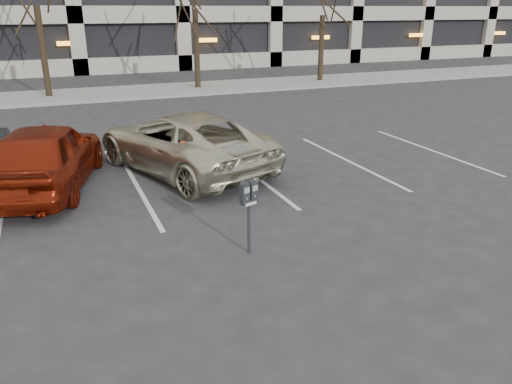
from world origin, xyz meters
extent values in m
plane|color=#28282B|center=(0.00, 0.00, 0.00)|extent=(140.00, 140.00, 0.00)
cube|color=gray|center=(0.00, 16.00, 0.06)|extent=(80.00, 4.00, 0.12)
cube|color=silver|center=(-4.20, 2.30, 0.01)|extent=(0.10, 5.20, 0.00)
cube|color=silver|center=(-1.40, 2.30, 0.01)|extent=(0.10, 5.20, 0.00)
cube|color=silver|center=(1.40, 2.30, 0.01)|extent=(0.10, 5.20, 0.00)
cube|color=silver|center=(4.20, 2.30, 0.01)|extent=(0.10, 5.20, 0.00)
cube|color=silver|center=(7.00, 2.30, 0.01)|extent=(0.10, 5.20, 0.00)
cylinder|color=black|center=(-3.00, 16.00, 1.99)|extent=(0.28, 0.28, 3.99)
cylinder|color=black|center=(4.00, 16.00, 1.92)|extent=(0.28, 0.28, 3.84)
cylinder|color=black|center=(11.00, 16.00, 1.76)|extent=(0.28, 0.28, 3.51)
cylinder|color=black|center=(-0.24, -1.63, 0.45)|extent=(0.06, 0.06, 0.90)
cube|color=black|center=(-0.24, -1.63, 0.92)|extent=(0.32, 0.19, 0.06)
cube|color=silver|center=(-0.22, -1.69, 0.90)|extent=(0.21, 0.07, 0.05)
cube|color=gray|center=(-0.30, -1.72, 1.15)|extent=(0.10, 0.04, 0.09)
cube|color=gray|center=(-0.14, -1.67, 1.15)|extent=(0.10, 0.04, 0.09)
imported|color=beige|center=(-0.07, 3.25, 0.74)|extent=(4.08, 5.82, 1.47)
cube|color=#E23C04|center=(-0.42, 2.32, 1.48)|extent=(0.10, 0.20, 0.01)
imported|color=maroon|center=(-3.26, 3.04, 0.78)|extent=(3.02, 4.88, 1.55)
camera|label=1|loc=(-3.00, -8.62, 3.86)|focal=35.00mm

